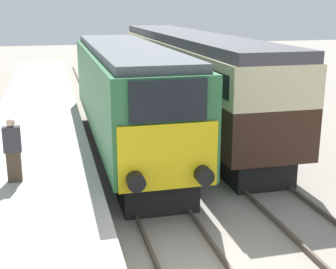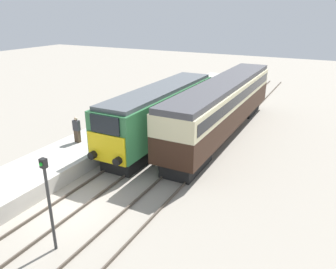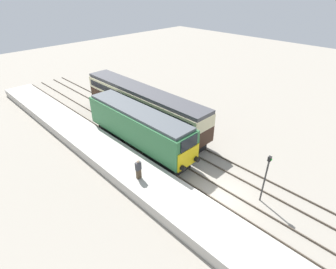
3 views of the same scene
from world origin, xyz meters
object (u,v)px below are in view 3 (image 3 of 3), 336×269
object	(u,v)px
passenger_carriage	(143,103)
signal_post	(266,175)
locomotive	(139,127)
person_on_platform	(138,169)

from	to	relation	value
passenger_carriage	signal_post	xyz separation A→B (m)	(-1.70, -15.36, -0.16)
passenger_carriage	signal_post	distance (m)	15.46
locomotive	signal_post	distance (m)	12.05
passenger_carriage	person_on_platform	bearing A→B (deg)	-132.02
locomotive	passenger_carriage	distance (m)	4.84
locomotive	passenger_carriage	size ratio (longest dim) A/B	0.74
passenger_carriage	person_on_platform	size ratio (longest dim) A/B	10.20
signal_post	person_on_platform	bearing A→B (deg)	126.02
passenger_carriage	person_on_platform	world-z (taller)	passenger_carriage
person_on_platform	signal_post	size ratio (longest dim) A/B	0.43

